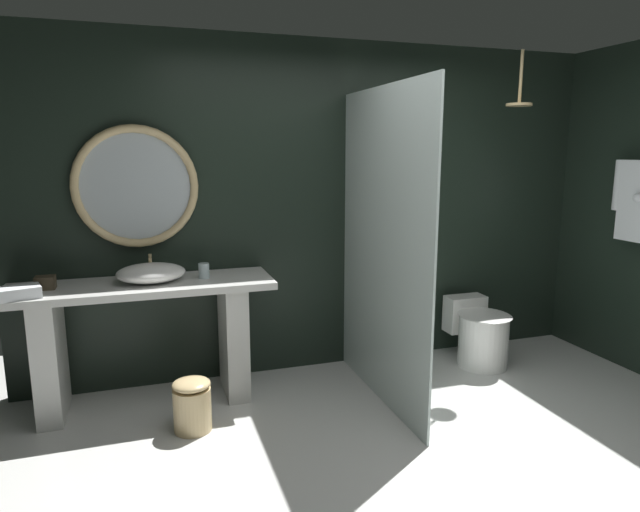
# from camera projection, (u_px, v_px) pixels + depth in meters

# --- Properties ---
(ground_plane) EXTENTS (5.76, 5.76, 0.00)m
(ground_plane) POSITION_uv_depth(u_px,v_px,m) (440.00, 490.00, 2.88)
(ground_plane) COLOR silver
(back_wall_panel) EXTENTS (4.80, 0.10, 2.60)m
(back_wall_panel) POSITION_uv_depth(u_px,v_px,m) (326.00, 209.00, 4.41)
(back_wall_panel) COLOR black
(back_wall_panel) RESTS_ON ground_plane
(vanity_counter) EXTENTS (1.77, 0.56, 0.87)m
(vanity_counter) POSITION_uv_depth(u_px,v_px,m) (145.00, 330.00, 3.79)
(vanity_counter) COLOR silver
(vanity_counter) RESTS_ON ground_plane
(vessel_sink) EXTENTS (0.46, 0.38, 0.17)m
(vessel_sink) POSITION_uv_depth(u_px,v_px,m) (151.00, 273.00, 3.74)
(vessel_sink) COLOR white
(vessel_sink) RESTS_ON vanity_counter
(tumbler_cup) EXTENTS (0.08, 0.08, 0.11)m
(tumbler_cup) POSITION_uv_depth(u_px,v_px,m) (204.00, 271.00, 3.86)
(tumbler_cup) COLOR silver
(tumbler_cup) RESTS_ON vanity_counter
(tissue_box) EXTENTS (0.12, 0.10, 0.09)m
(tissue_box) POSITION_uv_depth(u_px,v_px,m) (45.00, 283.00, 3.55)
(tissue_box) COLOR #3D3323
(tissue_box) RESTS_ON vanity_counter
(round_wall_mirror) EXTENTS (0.86, 0.06, 0.86)m
(round_wall_mirror) POSITION_uv_depth(u_px,v_px,m) (136.00, 187.00, 3.85)
(round_wall_mirror) COLOR #D6B77F
(shower_glass_panel) EXTENTS (0.02, 1.44, 2.19)m
(shower_glass_panel) POSITION_uv_depth(u_px,v_px,m) (382.00, 249.00, 3.77)
(shower_glass_panel) COLOR silver
(shower_glass_panel) RESTS_ON ground_plane
(rain_shower_head) EXTENTS (0.19, 0.19, 0.41)m
(rain_shower_head) POSITION_uv_depth(u_px,v_px,m) (519.00, 98.00, 4.13)
(rain_shower_head) COLOR #D6B77F
(toilet) EXTENTS (0.42, 0.60, 0.53)m
(toilet) POSITION_uv_depth(u_px,v_px,m) (479.00, 334.00, 4.55)
(toilet) COLOR white
(toilet) RESTS_ON ground_plane
(waste_bin) EXTENTS (0.24, 0.24, 0.35)m
(waste_bin) POSITION_uv_depth(u_px,v_px,m) (192.00, 404.00, 3.48)
(waste_bin) COLOR #D6B77F
(waste_bin) RESTS_ON ground_plane
(folded_hand_towel) EXTENTS (0.29, 0.23, 0.07)m
(folded_hand_towel) POSITION_uv_depth(u_px,v_px,m) (17.00, 293.00, 3.33)
(folded_hand_towel) COLOR white
(folded_hand_towel) RESTS_ON vanity_counter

